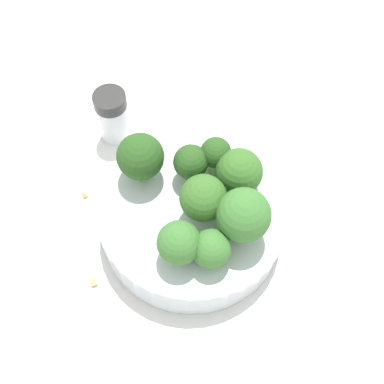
% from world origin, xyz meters
% --- Properties ---
extents(ground_plane, '(3.00, 3.00, 0.00)m').
position_xyz_m(ground_plane, '(0.00, 0.00, 0.00)').
color(ground_plane, white).
extents(bowl, '(0.21, 0.21, 0.05)m').
position_xyz_m(bowl, '(0.00, 0.00, 0.02)').
color(bowl, silver).
rests_on(bowl, ground_plane).
extents(broccoli_floret_0, '(0.05, 0.05, 0.06)m').
position_xyz_m(broccoli_floret_0, '(0.01, 0.01, 0.09)').
color(broccoli_floret_0, '#84AD66').
rests_on(broccoli_floret_0, bowl).
extents(broccoli_floret_1, '(0.04, 0.04, 0.05)m').
position_xyz_m(broccoli_floret_1, '(0.05, 0.03, 0.07)').
color(broccoli_floret_1, '#84AD66').
rests_on(broccoli_floret_1, bowl).
extents(broccoli_floret_2, '(0.04, 0.04, 0.05)m').
position_xyz_m(broccoli_floret_2, '(-0.04, -0.01, 0.08)').
color(broccoli_floret_2, '#84AD66').
rests_on(broccoli_floret_2, bowl).
extents(broccoli_floret_3, '(0.05, 0.05, 0.06)m').
position_xyz_m(broccoli_floret_3, '(-0.04, 0.04, 0.08)').
color(broccoli_floret_3, '#8EB770').
rests_on(broccoli_floret_3, bowl).
extents(broccoli_floret_4, '(0.05, 0.05, 0.05)m').
position_xyz_m(broccoli_floret_4, '(0.06, -0.00, 0.08)').
color(broccoli_floret_4, '#8EB770').
rests_on(broccoli_floret_4, bowl).
extents(broccoli_floret_5, '(0.06, 0.06, 0.07)m').
position_xyz_m(broccoli_floret_5, '(0.02, 0.06, 0.09)').
color(broccoli_floret_5, '#8EB770').
rests_on(broccoli_floret_5, bowl).
extents(broccoli_floret_6, '(0.03, 0.03, 0.05)m').
position_xyz_m(broccoli_floret_6, '(-0.05, 0.01, 0.08)').
color(broccoli_floret_6, '#8EB770').
rests_on(broccoli_floret_6, bowl).
extents(broccoli_floret_7, '(0.05, 0.05, 0.06)m').
position_xyz_m(broccoli_floret_7, '(-0.03, -0.06, 0.08)').
color(broccoli_floret_7, '#8EB770').
rests_on(broccoli_floret_7, bowl).
extents(pepper_shaker, '(0.04, 0.04, 0.07)m').
position_xyz_m(pepper_shaker, '(-0.11, -0.13, 0.04)').
color(pepper_shaker, silver).
rests_on(pepper_shaker, ground_plane).
extents(almond_crumb_0, '(0.01, 0.01, 0.01)m').
position_xyz_m(almond_crumb_0, '(-0.01, -0.14, 0.00)').
color(almond_crumb_0, '#AD7F4C').
rests_on(almond_crumb_0, ground_plane).
extents(almond_crumb_1, '(0.01, 0.01, 0.01)m').
position_xyz_m(almond_crumb_1, '(0.09, -0.09, 0.00)').
color(almond_crumb_1, tan).
rests_on(almond_crumb_1, ground_plane).
extents(almond_crumb_2, '(0.01, 0.01, 0.01)m').
position_xyz_m(almond_crumb_2, '(-0.12, 0.01, 0.00)').
color(almond_crumb_2, tan).
rests_on(almond_crumb_2, ground_plane).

